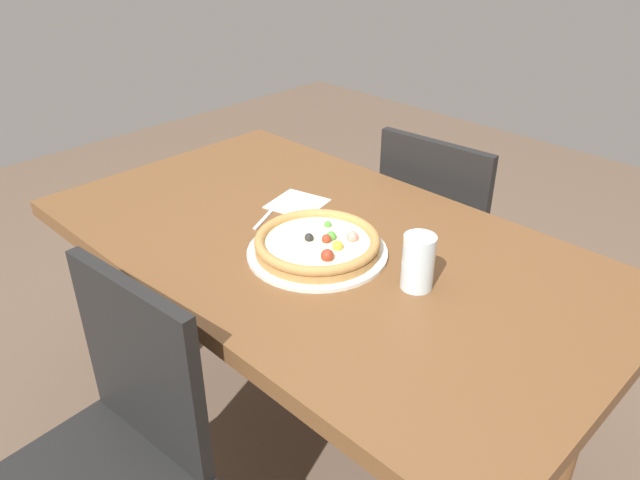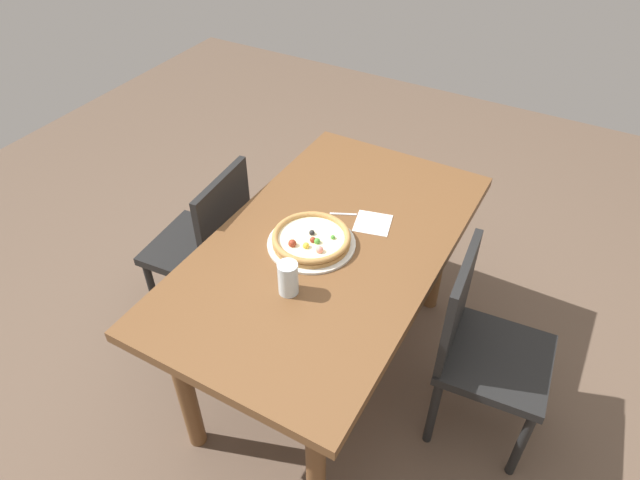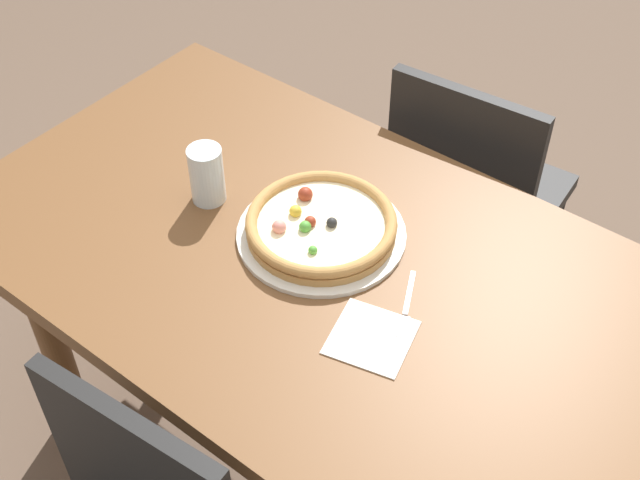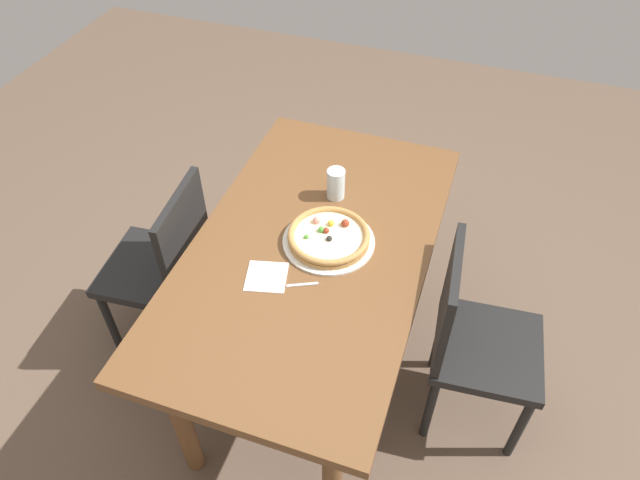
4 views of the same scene
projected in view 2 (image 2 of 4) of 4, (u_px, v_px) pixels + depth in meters
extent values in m
plane|color=brown|center=(327.00, 363.00, 2.64)|extent=(6.00, 6.00, 0.00)
cube|color=brown|center=(328.00, 248.00, 2.16)|extent=(1.49, 0.85, 0.04)
cylinder|color=brown|center=(335.00, 217.00, 2.91)|extent=(0.07, 0.07, 0.71)
cylinder|color=brown|center=(185.00, 390.00, 2.12)|extent=(0.07, 0.07, 0.71)
cylinder|color=brown|center=(439.00, 253.00, 2.70)|extent=(0.07, 0.07, 0.71)
cylinder|color=brown|center=(316.00, 459.00, 1.91)|extent=(0.07, 0.07, 0.71)
cylinder|color=black|center=(153.00, 293.00, 2.71)|extent=(0.04, 0.04, 0.40)
cylinder|color=black|center=(194.00, 251.00, 2.94)|extent=(0.04, 0.04, 0.40)
cylinder|color=black|center=(213.00, 315.00, 2.60)|extent=(0.04, 0.04, 0.40)
cylinder|color=black|center=(250.00, 269.00, 2.83)|extent=(0.04, 0.04, 0.40)
cube|color=black|center=(196.00, 247.00, 2.62)|extent=(0.43, 0.43, 0.04)
cube|color=black|center=(225.00, 219.00, 2.42)|extent=(0.38, 0.06, 0.42)
cylinder|color=black|center=(534.00, 376.00, 2.34)|extent=(0.04, 0.04, 0.40)
cylinder|color=black|center=(521.00, 444.00, 2.11)|extent=(0.04, 0.04, 0.40)
cylinder|color=black|center=(454.00, 349.00, 2.45)|extent=(0.04, 0.04, 0.40)
cylinder|color=black|center=(433.00, 412.00, 2.22)|extent=(0.04, 0.04, 0.40)
cube|color=black|center=(496.00, 359.00, 2.13)|extent=(0.43, 0.43, 0.04)
cube|color=black|center=(458.00, 304.00, 2.04)|extent=(0.38, 0.06, 0.42)
cylinder|color=silver|center=(311.00, 243.00, 2.14)|extent=(0.34, 0.34, 0.01)
cylinder|color=#B78447|center=(311.00, 241.00, 2.13)|extent=(0.30, 0.30, 0.02)
cylinder|color=beige|center=(311.00, 238.00, 2.13)|extent=(0.26, 0.26, 0.01)
torus|color=#B78447|center=(311.00, 237.00, 2.12)|extent=(0.30, 0.30, 0.02)
sphere|color=#E58C7F|center=(320.00, 250.00, 2.06)|extent=(0.03, 0.03, 0.03)
sphere|color=maroon|center=(292.00, 243.00, 2.08)|extent=(0.03, 0.03, 0.03)
sphere|color=#4C9E38|center=(317.00, 241.00, 2.10)|extent=(0.02, 0.02, 0.02)
sphere|color=maroon|center=(313.00, 240.00, 2.10)|extent=(0.02, 0.02, 0.02)
sphere|color=#262626|center=(312.00, 233.00, 2.14)|extent=(0.02, 0.02, 0.02)
sphere|color=gold|center=(306.00, 246.00, 2.08)|extent=(0.03, 0.03, 0.03)
sphere|color=#4C9E38|center=(333.00, 237.00, 2.12)|extent=(0.02, 0.02, 0.02)
cube|color=silver|center=(343.00, 214.00, 2.29)|extent=(0.06, 0.10, 0.00)
cube|color=silver|center=(364.00, 215.00, 2.28)|extent=(0.04, 0.05, 0.00)
cylinder|color=silver|center=(289.00, 278.00, 1.91)|extent=(0.07, 0.07, 0.13)
cube|color=white|center=(373.00, 223.00, 2.24)|extent=(0.17, 0.17, 0.00)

